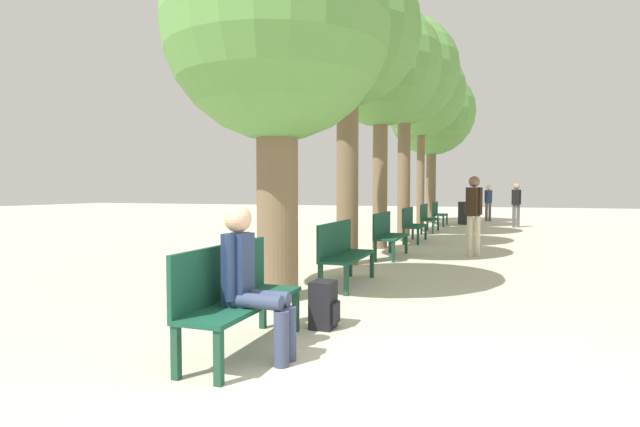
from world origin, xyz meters
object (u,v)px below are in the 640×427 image
object	(u,v)px
bench_row_5	(438,212)
pedestrian_far	(474,210)
tree_row_0	(277,32)
tree_row_4	(421,93)
pedestrian_near	(488,200)
pedestrian_mid	(516,202)
tree_row_3	(405,72)
trash_bin	(464,213)
person_seated	(251,278)
bench_row_1	(342,249)
backpack	(324,305)
tree_row_2	(381,67)
tree_row_1	(348,36)
bench_row_4	(427,216)
bench_row_3	(412,222)
tree_row_5	(432,113)
bench_row_2	(387,232)
bench_row_0	(234,291)

from	to	relation	value
bench_row_5	pedestrian_far	distance (m)	9.32
tree_row_0	tree_row_4	distance (m)	13.14
tree_row_4	bench_row_5	bearing A→B (deg)	70.29
pedestrian_near	pedestrian_mid	xyz separation A→B (m)	(1.06, -3.57, 0.02)
pedestrian_near	pedestrian_far	size ratio (longest dim) A/B	0.95
tree_row_3	trash_bin	size ratio (longest dim) A/B	7.12
tree_row_3	person_seated	bearing A→B (deg)	-86.34
bench_row_1	person_seated	xyz separation A→B (m)	(0.24, -3.45, 0.15)
tree_row_4	tree_row_0	bearing A→B (deg)	-90.00
bench_row_5	backpack	bearing A→B (deg)	-88.11
tree_row_2	tree_row_4	world-z (taller)	tree_row_4
bench_row_5	backpack	size ratio (longest dim) A/B	3.21
bench_row_1	tree_row_1	xyz separation A→B (m)	(-0.50, 1.99, 3.80)
bench_row_5	pedestrian_near	bearing A→B (deg)	62.99
bench_row_1	trash_bin	bearing A→B (deg)	86.28
tree_row_3	bench_row_4	bearing A→B (deg)	73.74
pedestrian_far	backpack	bearing A→B (deg)	-100.86
tree_row_3	bench_row_5	bearing A→B (deg)	84.28
bench_row_3	tree_row_2	distance (m)	4.28
tree_row_4	bench_row_4	bearing A→B (deg)	-75.12
tree_row_4	trash_bin	bearing A→B (deg)	60.63
tree_row_2	person_seated	world-z (taller)	tree_row_2
bench_row_4	backpack	xyz separation A→B (m)	(0.51, -12.24, -0.30)
tree_row_1	tree_row_4	size ratio (longest dim) A/B	0.86
tree_row_3	trash_bin	xyz separation A→B (m)	(1.44, 6.17, -4.55)
bench_row_5	tree_row_0	size ratio (longest dim) A/B	0.32
tree_row_5	backpack	xyz separation A→B (m)	(1.02, -17.31, -4.52)
tree_row_2	bench_row_3	bearing A→B (deg)	74.09
bench_row_4	pedestrian_far	distance (m)	6.12
bench_row_2	bench_row_4	distance (m)	6.60
tree_row_2	backpack	distance (m)	8.36
bench_row_0	tree_row_1	bearing A→B (deg)	95.44
tree_row_0	tree_row_3	distance (m)	9.55
tree_row_0	pedestrian_near	xyz separation A→B (m)	(2.36, 18.09, -2.52)
bench_row_1	tree_row_4	bearing A→B (deg)	92.44
tree_row_0	tree_row_5	world-z (taller)	tree_row_5
bench_row_4	tree_row_1	bearing A→B (deg)	-93.64
pedestrian_mid	pedestrian_near	bearing A→B (deg)	106.56
tree_row_3	tree_row_4	size ratio (longest dim) A/B	1.00
tree_row_1	bench_row_4	bearing A→B (deg)	86.36
bench_row_2	tree_row_5	distance (m)	12.41
tree_row_1	bench_row_1	bearing A→B (deg)	-75.81
bench_row_1	tree_row_2	distance (m)	6.21
tree_row_0	person_seated	bearing A→B (deg)	-71.29
tree_row_2	pedestrian_mid	xyz separation A→B (m)	(3.42, 8.43, -3.45)
backpack	bench_row_2	bearing A→B (deg)	95.20
bench_row_0	bench_row_5	size ratio (longest dim) A/B	1.00
tree_row_2	pedestrian_mid	distance (m)	9.73
tree_row_0	backpack	bearing A→B (deg)	-46.94
pedestrian_near	tree_row_5	bearing A→B (deg)	-141.50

